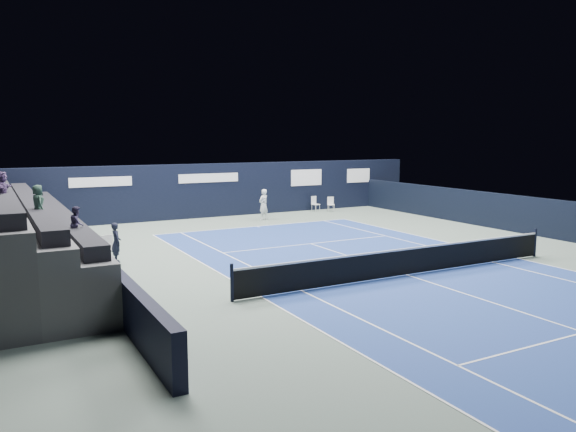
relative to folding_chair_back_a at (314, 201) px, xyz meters
name	(u,v)px	position (x,y,z in m)	size (l,w,h in m)	color
ground	(371,264)	(-5.80, -13.70, -0.63)	(48.00, 48.00, 0.00)	#5A6B60
court_surface	(407,275)	(-5.80, -15.70, -0.63)	(10.97, 23.77, 0.01)	navy
enclosure_wall_right	(489,210)	(4.70, -9.70, 0.27)	(0.30, 22.00, 1.80)	black
folding_chair_back_a	(314,201)	(0.00, 0.00, 0.00)	(0.49, 0.52, 0.95)	white
folding_chair_back_b	(331,203)	(0.87, -0.56, -0.11)	(0.52, 0.51, 0.91)	silver
line_judge_chair	(108,246)	(-14.24, -8.61, -0.07)	(0.49, 0.47, 0.98)	white
line_judge	(116,242)	(-14.01, -8.92, 0.11)	(0.54, 0.36, 1.49)	black
court_markings	(407,275)	(-5.80, -15.70, -0.62)	(11.03, 23.83, 0.00)	white
tennis_net	(408,261)	(-5.80, -15.70, -0.12)	(12.90, 0.10, 1.10)	black
back_sponsor_wall	(223,190)	(-5.80, 0.80, 0.92)	(26.00, 0.63, 3.10)	black
side_barrier_left	(83,253)	(-15.30, -9.72, -0.03)	(0.33, 22.00, 1.20)	black
tennis_player	(264,205)	(-4.48, -1.89, 0.24)	(0.75, 0.93, 1.74)	white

